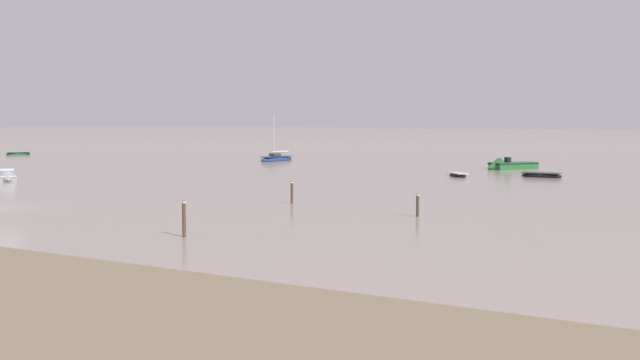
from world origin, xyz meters
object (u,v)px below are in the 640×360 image
(mooring_post_left, at_px, (184,220))
(rowboat_moored_3, at_px, (18,154))
(motorboat_moored_1, at_px, (7,178))
(rowboat_moored_4, at_px, (542,175))
(sailboat_moored_1, at_px, (277,159))
(motorboat_moored_0, at_px, (507,167))
(mooring_post_near, at_px, (292,193))
(rowboat_moored_5, at_px, (458,175))
(mooring_post_right, at_px, (418,206))

(mooring_post_left, bearing_deg, rowboat_moored_3, 146.87)
(rowboat_moored_3, bearing_deg, motorboat_moored_1, 84.94)
(rowboat_moored_3, distance_m, rowboat_moored_4, 84.45)
(sailboat_moored_1, bearing_deg, rowboat_moored_4, 82.98)
(motorboat_moored_0, height_order, rowboat_moored_4, motorboat_moored_0)
(rowboat_moored_4, bearing_deg, mooring_post_near, 79.60)
(motorboat_moored_0, distance_m, rowboat_moored_3, 77.64)
(sailboat_moored_1, relative_size, mooring_post_left, 3.29)
(rowboat_moored_5, height_order, sailboat_moored_1, sailboat_moored_1)
(mooring_post_left, bearing_deg, mooring_post_right, 65.34)
(sailboat_moored_1, height_order, mooring_post_near, sailboat_moored_1)
(sailboat_moored_1, height_order, mooring_post_left, sailboat_moored_1)
(mooring_post_near, bearing_deg, rowboat_moored_4, 77.90)
(mooring_post_left, relative_size, mooring_post_right, 1.32)
(rowboat_moored_3, xyz_separation_m, mooring_post_left, (81.38, -53.10, 0.69))
(mooring_post_near, bearing_deg, rowboat_moored_3, 154.20)
(rowboat_moored_5, height_order, mooring_post_near, mooring_post_near)
(rowboat_moored_3, relative_size, rowboat_moored_5, 1.16)
(motorboat_moored_1, bearing_deg, rowboat_moored_3, 174.51)
(motorboat_moored_1, bearing_deg, sailboat_moored_1, 121.32)
(motorboat_moored_1, height_order, rowboat_moored_5, motorboat_moored_1)
(rowboat_moored_4, bearing_deg, mooring_post_right, 96.90)
(sailboat_moored_1, xyz_separation_m, mooring_post_right, (42.86, -46.66, 0.37))
(rowboat_moored_5, distance_m, mooring_post_left, 46.12)
(rowboat_moored_4, distance_m, rowboat_moored_5, 8.20)
(sailboat_moored_1, bearing_deg, rowboat_moored_5, 74.20)
(motorboat_moored_0, relative_size, mooring_post_right, 4.33)
(motorboat_moored_1, relative_size, mooring_post_left, 2.31)
(rowboat_moored_4, distance_m, mooring_post_near, 34.42)
(rowboat_moored_5, distance_m, mooring_post_near, 30.10)
(rowboat_moored_3, relative_size, sailboat_moored_1, 0.58)
(motorboat_moored_1, xyz_separation_m, rowboat_moored_5, (33.59, 27.55, -0.11))
(rowboat_moored_3, bearing_deg, sailboat_moored_1, 132.74)
(rowboat_moored_4, relative_size, rowboat_moored_5, 1.27)
(mooring_post_near, bearing_deg, rowboat_moored_5, 90.34)
(rowboat_moored_3, relative_size, rowboat_moored_4, 0.92)
(rowboat_moored_3, distance_m, mooring_post_left, 97.17)
(sailboat_moored_1, relative_size, mooring_post_right, 4.34)
(rowboat_moored_4, xyz_separation_m, motorboat_moored_1, (-40.98, -31.11, 0.08))
(motorboat_moored_1, distance_m, rowboat_moored_5, 43.44)
(mooring_post_right, bearing_deg, mooring_post_near, 168.19)
(rowboat_moored_4, distance_m, mooring_post_right, 35.99)
(rowboat_moored_3, xyz_separation_m, rowboat_moored_5, (76.98, -7.20, -0.01))
(rowboat_moored_4, height_order, mooring_post_right, mooring_post_right)
(sailboat_moored_1, bearing_deg, mooring_post_right, 50.83)
(motorboat_moored_0, xyz_separation_m, motorboat_moored_1, (-33.99, -41.08, -0.04))
(rowboat_moored_4, bearing_deg, motorboat_moored_1, 38.91)
(mooring_post_near, height_order, mooring_post_right, mooring_post_near)
(mooring_post_left, bearing_deg, sailboat_moored_1, 121.27)
(rowboat_moored_3, xyz_separation_m, mooring_post_near, (77.16, -37.29, 0.56))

